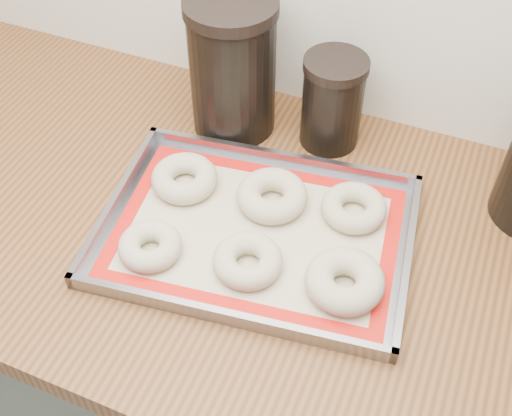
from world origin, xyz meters
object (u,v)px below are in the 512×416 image
at_px(bagel_front_left, 150,246).
at_px(bagel_back_left, 184,178).
at_px(canister_mid, 332,102).
at_px(bagel_front_mid, 248,261).
at_px(bagel_front_right, 345,281).
at_px(canister_left, 233,67).
at_px(bagel_back_mid, 272,196).
at_px(bagel_back_right, 354,208).
at_px(baking_tray, 256,232).

height_order(bagel_front_left, bagel_back_left, bagel_back_left).
bearing_deg(canister_mid, bagel_front_mid, -93.18).
bearing_deg(bagel_back_left, bagel_front_mid, -35.51).
distance_m(bagel_front_left, bagel_front_right, 0.28).
xyz_separation_m(bagel_front_right, canister_left, (-0.29, 0.27, 0.10)).
relative_size(bagel_back_mid, bagel_back_right, 1.10).
bearing_deg(bagel_back_right, bagel_front_left, -143.35).
bearing_deg(bagel_front_left, canister_mid, 65.27).
xyz_separation_m(bagel_back_mid, canister_mid, (0.03, 0.19, 0.06)).
relative_size(bagel_back_right, canister_left, 0.42).
bearing_deg(canister_left, baking_tray, -58.86).
xyz_separation_m(bagel_back_left, canister_left, (0.01, 0.18, 0.10)).
bearing_deg(baking_tray, bagel_front_mid, -77.39).
height_order(bagel_front_mid, bagel_front_right, bagel_front_right).
relative_size(bagel_back_left, canister_mid, 0.65).
bearing_deg(bagel_front_mid, bagel_back_right, 55.10).
bearing_deg(canister_left, bagel_back_right, -27.17).
bearing_deg(bagel_back_mid, bagel_front_right, -36.59).
height_order(bagel_front_right, bagel_back_right, bagel_front_right).
xyz_separation_m(bagel_back_right, canister_mid, (-0.09, 0.16, 0.06)).
xyz_separation_m(bagel_front_left, bagel_back_mid, (0.13, 0.16, 0.00)).
bearing_deg(bagel_back_left, bagel_back_right, 9.37).
bearing_deg(bagel_front_mid, baking_tray, 102.61).
bearing_deg(canister_mid, bagel_back_left, -130.91).
bearing_deg(canister_mid, bagel_front_right, -68.02).
height_order(canister_left, canister_mid, canister_left).
bearing_deg(bagel_front_left, bagel_back_mid, 51.58).
bearing_deg(canister_mid, bagel_back_mid, -99.86).
bearing_deg(bagel_back_right, canister_mid, 120.13).
relative_size(bagel_front_right, canister_mid, 0.68).
xyz_separation_m(bagel_front_right, bagel_back_mid, (-0.15, 0.11, -0.00)).
relative_size(bagel_front_left, bagel_back_right, 0.92).
xyz_separation_m(bagel_front_mid, bagel_back_right, (0.11, 0.16, -0.00)).
bearing_deg(canister_mid, bagel_back_right, -59.87).
bearing_deg(bagel_back_mid, bagel_back_right, 12.20).
distance_m(bagel_front_left, bagel_front_mid, 0.14).
xyz_separation_m(bagel_back_left, bagel_back_mid, (0.14, 0.02, 0.00)).
bearing_deg(bagel_back_mid, canister_mid, 80.14).
bearing_deg(bagel_front_left, bagel_back_left, 96.65).
bearing_deg(bagel_front_right, canister_mid, 111.98).
height_order(bagel_front_left, bagel_back_right, same).
distance_m(bagel_back_left, canister_mid, 0.27).
height_order(bagel_back_right, canister_mid, canister_mid).
height_order(bagel_front_mid, bagel_back_left, bagel_back_left).
bearing_deg(canister_left, bagel_front_left, -88.39).
bearing_deg(bagel_front_left, bagel_front_right, 9.43).
relative_size(bagel_front_mid, bagel_front_right, 0.90).
height_order(bagel_front_right, canister_left, canister_left).
relative_size(bagel_front_left, bagel_front_right, 0.84).
distance_m(bagel_front_mid, bagel_back_right, 0.19).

